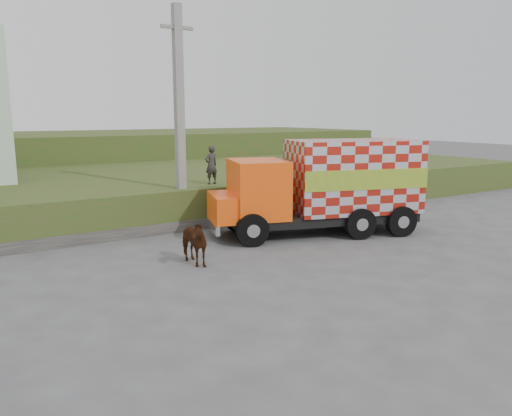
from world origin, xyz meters
TOP-DOWN VIEW (x-y plane):
  - ground at (0.00, 0.00)m, footprint 120.00×120.00m
  - embankment at (0.00, 10.00)m, footprint 40.00×12.00m
  - embankment_far at (0.00, 22.00)m, footprint 40.00×12.00m
  - retaining_strip at (-2.00, 4.20)m, footprint 16.00×0.50m
  - utility_pole at (-1.00, 4.60)m, footprint 1.20×0.30m
  - cargo_truck at (3.04, 1.13)m, footprint 7.79×4.45m
  - cow at (-2.67, 0.21)m, footprint 0.77×1.58m
  - pedestrian at (0.51, 5.10)m, footprint 0.60×0.44m

SIDE VIEW (x-z plane):
  - ground at x=0.00m, z-range 0.00..0.00m
  - retaining_strip at x=-2.00m, z-range 0.00..0.40m
  - cow at x=-2.67m, z-range 0.00..1.31m
  - embankment at x=0.00m, z-range 0.00..1.50m
  - embankment_far at x=0.00m, z-range 0.00..3.00m
  - cargo_truck at x=3.04m, z-range 0.05..3.36m
  - pedestrian at x=0.51m, z-range 1.50..3.01m
  - utility_pole at x=-1.00m, z-range 0.08..8.07m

